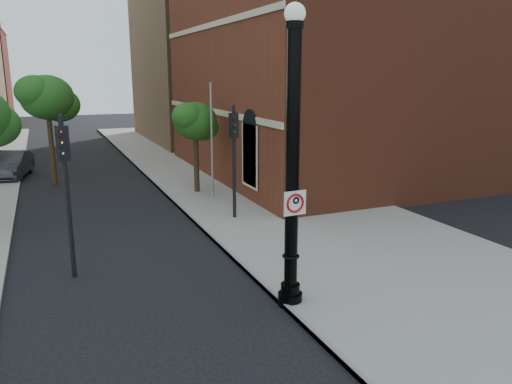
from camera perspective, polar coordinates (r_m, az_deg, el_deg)
name	(u,v)px	position (r m, az deg, el deg)	size (l,w,h in m)	color
ground	(197,323)	(11.30, -6.71, -14.61)	(120.00, 120.00, 0.00)	black
sidewalk_right	(263,195)	(22.08, 0.84, -0.30)	(8.00, 60.00, 0.12)	gray
curb_edge	(176,203)	(20.84, -9.14, -1.27)	(0.10, 60.00, 0.14)	gray
brick_wall_building	(397,56)	(30.13, 15.84, 14.76)	(22.30, 16.30, 12.50)	brown
bg_building_tan_b	(276,53)	(43.84, 2.29, 15.63)	(22.00, 14.00, 14.00)	#8C6D4C
lamppost	(292,176)	(11.01, 4.16, 1.89)	(0.57, 0.57, 6.71)	black
no_parking_sign	(295,203)	(10.99, 4.48, -1.24)	(0.55, 0.08, 0.55)	white
parked_car	(11,165)	(28.82, -26.18, 2.82)	(1.44, 4.13, 1.36)	#313136
traffic_signal_left	(65,170)	(13.54, -21.00, 2.34)	(0.33, 0.38, 4.30)	black
traffic_signal_right	(234,144)	(17.87, -2.54, 5.48)	(0.31, 0.36, 4.20)	black
utility_pole	(212,142)	(21.07, -5.07, 5.67)	(0.10, 0.10, 4.94)	#999999
street_tree_b	(48,99)	(25.86, -22.69, 9.82)	(2.91, 2.63, 5.24)	black
street_tree_c	(196,122)	(22.15, -6.91, 7.94)	(2.27, 2.05, 4.09)	black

